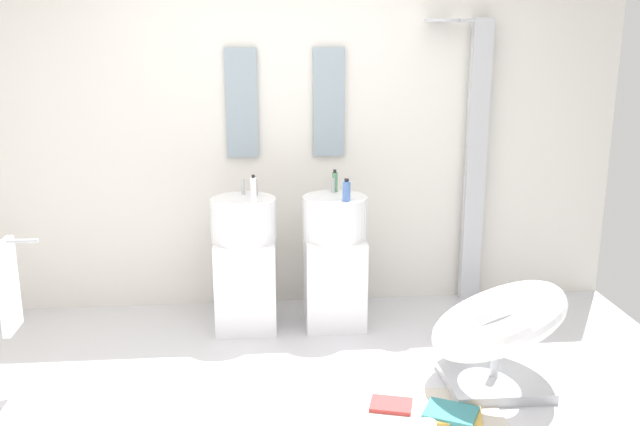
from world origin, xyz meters
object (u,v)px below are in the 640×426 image
object	(u,v)px
lounge_chair	(497,328)
towel_rack	(3,290)
soap_bottle_grey	(254,187)
pedestal_sink_right	(335,259)
soap_bottle_green	(335,182)
magazine_teal	(451,413)
soap_bottle_blue	(347,191)
pedestal_sink_left	(245,262)
soap_bottle_white	(253,190)
shower_column	(474,158)
magazine_ochre	(458,415)
magazine_red	(391,405)

from	to	relation	value
lounge_chair	towel_rack	distance (m)	2.69
lounge_chair	soap_bottle_grey	xyz separation A→B (m)	(-1.34, 1.04, 0.61)
pedestal_sink_right	soap_bottle_green	xyz separation A→B (m)	(0.01, 0.15, 0.51)
magazine_teal	soap_bottle_blue	xyz separation A→B (m)	(-0.42, 1.15, 0.94)
pedestal_sink_left	soap_bottle_blue	distance (m)	0.84
soap_bottle_white	soap_bottle_green	bearing A→B (deg)	26.40
shower_column	magazine_teal	distance (m)	2.04
magazine_ochre	soap_bottle_grey	size ratio (longest dim) A/B	1.91
pedestal_sink_left	soap_bottle_green	distance (m)	0.81
soap_bottle_green	magazine_teal	bearing A→B (deg)	-72.04
pedestal_sink_right	magazine_ochre	xyz separation A→B (m)	(0.51, -1.29, -0.45)
towel_rack	soap_bottle_white	xyz separation A→B (m)	(1.33, 0.73, 0.36)
shower_column	lounge_chair	xyz separation A→B (m)	(-0.23, -1.32, -0.73)
magazine_ochre	soap_bottle_grey	distance (m)	1.96
magazine_red	soap_bottle_grey	bearing A→B (deg)	136.01
pedestal_sink_left	magazine_red	bearing A→B (deg)	-55.70
soap_bottle_grey	soap_bottle_blue	distance (m)	0.63
magazine_teal	shower_column	bearing A→B (deg)	99.05
magazine_red	soap_bottle_grey	size ratio (longest dim) A/B	1.75
pedestal_sink_right	soap_bottle_grey	bearing A→B (deg)	170.60
magazine_ochre	magazine_teal	distance (m)	0.04
pedestal_sink_left	soap_bottle_blue	size ratio (longest dim) A/B	6.75
shower_column	towel_rack	distance (m)	3.19
soap_bottle_grey	soap_bottle_green	distance (m)	0.55
soap_bottle_green	shower_column	bearing A→B (deg)	12.33
magazine_teal	soap_bottle_white	bearing A→B (deg)	159.30
magazine_red	soap_bottle_blue	distance (m)	1.40
pedestal_sink_right	soap_bottle_grey	world-z (taller)	soap_bottle_grey
magazine_red	towel_rack	bearing A→B (deg)	-172.20
soap_bottle_white	soap_bottle_blue	bearing A→B (deg)	-0.23
lounge_chair	towel_rack	bearing A→B (deg)	177.86
pedestal_sink_right	pedestal_sink_left	bearing A→B (deg)	180.00
soap_bottle_grey	soap_bottle_white	world-z (taller)	soap_bottle_white
magazine_ochre	soap_bottle_blue	distance (m)	1.56
lounge_chair	soap_bottle_green	distance (m)	1.49
lounge_chair	soap_bottle_grey	size ratio (longest dim) A/B	8.15
pedestal_sink_left	towel_rack	xyz separation A→B (m)	(-1.26, -0.85, 0.16)
magazine_teal	soap_bottle_grey	world-z (taller)	soap_bottle_grey
shower_column	pedestal_sink_right	bearing A→B (deg)	-160.30
pedestal_sink_right	magazine_red	xyz separation A→B (m)	(0.18, -1.15, -0.44)
soap_bottle_white	soap_bottle_grey	bearing A→B (deg)	88.78
soap_bottle_grey	soap_bottle_white	size ratio (longest dim) A/B	0.69
soap_bottle_green	soap_bottle_blue	xyz separation A→B (m)	(0.05, -0.27, -0.00)
shower_column	lounge_chair	size ratio (longest dim) A/B	1.99
magazine_teal	magazine_red	world-z (taller)	magazine_teal
pedestal_sink_left	soap_bottle_grey	xyz separation A→B (m)	(0.08, 0.09, 0.49)
magazine_red	soap_bottle_blue	size ratio (longest dim) A/B	1.49
soap_bottle_white	pedestal_sink_left	bearing A→B (deg)	119.83
magazine_red	soap_bottle_blue	xyz separation A→B (m)	(-0.12, 1.03, 0.95)
shower_column	towel_rack	size ratio (longest dim) A/B	2.16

